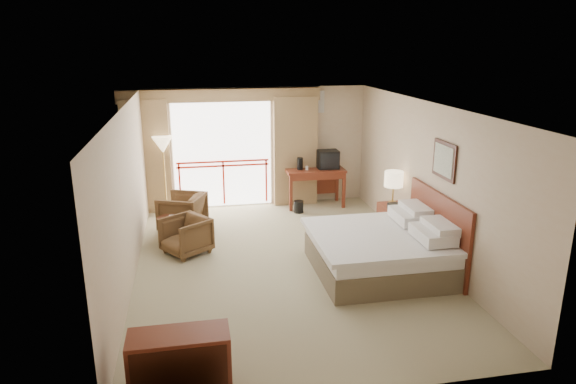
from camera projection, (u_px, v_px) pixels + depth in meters
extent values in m
plane|color=gray|center=(286.00, 263.00, 8.83)|extent=(7.00, 7.00, 0.00)
plane|color=white|center=(285.00, 106.00, 8.07)|extent=(7.00, 7.00, 0.00)
plane|color=#C7AE8D|center=(257.00, 147.00, 11.75)|extent=(5.00, 0.00, 5.00)
plane|color=#C7AE8D|center=(349.00, 282.00, 5.15)|extent=(5.00, 0.00, 5.00)
plane|color=#C7AE8D|center=(128.00, 196.00, 8.00)|extent=(0.00, 7.00, 7.00)
plane|color=#C7AE8D|center=(427.00, 181.00, 8.90)|extent=(0.00, 7.00, 7.00)
plane|color=white|center=(223.00, 155.00, 11.62)|extent=(2.40, 0.00, 2.40)
cube|color=red|center=(223.00, 166.00, 11.68)|extent=(2.09, 0.03, 0.04)
cube|color=red|center=(223.00, 162.00, 11.65)|extent=(2.09, 0.03, 0.04)
cube|color=red|center=(180.00, 185.00, 11.61)|extent=(0.04, 0.03, 1.00)
cube|color=red|center=(224.00, 183.00, 11.79)|extent=(0.04, 0.03, 1.00)
cube|color=red|center=(266.00, 181.00, 11.97)|extent=(0.04, 0.03, 1.00)
cube|color=olive|center=(147.00, 157.00, 11.19)|extent=(1.00, 0.26, 2.50)
cube|color=olive|center=(295.00, 151.00, 11.79)|extent=(1.00, 0.26, 2.50)
cube|color=olive|center=(221.00, 95.00, 11.15)|extent=(4.40, 0.22, 0.28)
cube|color=silver|center=(313.00, 102.00, 11.67)|extent=(0.50, 0.04, 0.50)
cube|color=brown|center=(378.00, 260.00, 8.47)|extent=(2.05, 2.00, 0.40)
cube|color=white|center=(379.00, 243.00, 8.39)|extent=(2.01, 1.96, 0.22)
cube|color=white|center=(377.00, 236.00, 8.34)|extent=(2.09, 2.06, 0.08)
cube|color=white|center=(433.00, 234.00, 8.01)|extent=(0.50, 0.75, 0.18)
cube|color=white|center=(409.00, 216.00, 8.86)|extent=(0.50, 0.75, 0.18)
cube|color=white|center=(441.00, 226.00, 8.00)|extent=(0.40, 0.70, 0.14)
cube|color=white|center=(417.00, 209.00, 8.85)|extent=(0.40, 0.70, 0.14)
cube|color=#581F13|center=(437.00, 231.00, 8.53)|extent=(0.06, 2.10, 1.30)
cube|color=black|center=(444.00, 160.00, 8.19)|extent=(0.03, 0.72, 0.60)
cube|color=silver|center=(443.00, 160.00, 8.19)|extent=(0.01, 0.60, 0.48)
cube|color=#581F13|center=(392.00, 221.00, 9.95)|extent=(0.47, 0.55, 0.65)
cylinder|color=tan|center=(392.00, 202.00, 9.90)|extent=(0.15, 0.15, 0.04)
cylinder|color=tan|center=(393.00, 193.00, 9.84)|extent=(0.03, 0.03, 0.38)
cylinder|color=#FFE5B2|center=(394.00, 179.00, 9.77)|extent=(0.36, 0.36, 0.30)
cube|color=black|center=(394.00, 205.00, 9.70)|extent=(0.22, 0.19, 0.09)
cube|color=#581F13|center=(315.00, 170.00, 11.71)|extent=(1.34, 0.65, 0.06)
cube|color=#581F13|center=(291.00, 193.00, 11.46)|extent=(0.07, 0.07, 0.83)
cube|color=#581F13|center=(344.00, 190.00, 11.68)|extent=(0.07, 0.07, 0.83)
cube|color=#581F13|center=(286.00, 187.00, 11.98)|extent=(0.07, 0.07, 0.83)
cube|color=#581F13|center=(337.00, 184.00, 12.21)|extent=(0.07, 0.07, 0.83)
cube|color=#581F13|center=(312.00, 182.00, 12.07)|extent=(1.23, 0.03, 0.62)
cube|color=#581F13|center=(318.00, 177.00, 11.46)|extent=(1.23, 0.03, 0.13)
cube|color=black|center=(328.00, 159.00, 11.70)|extent=(0.47, 0.36, 0.42)
cube|color=black|center=(330.00, 161.00, 11.53)|extent=(0.42, 0.02, 0.34)
cylinder|color=black|center=(300.00, 164.00, 11.60)|extent=(0.15, 0.15, 0.28)
cylinder|color=white|center=(307.00, 168.00, 11.61)|extent=(0.07, 0.07, 0.09)
cylinder|color=black|center=(299.00, 207.00, 11.43)|extent=(0.25, 0.25, 0.27)
imported|color=#49301A|center=(183.00, 230.00, 10.42)|extent=(1.07, 1.06, 0.75)
imported|color=#49301A|center=(187.00, 253.00, 9.27)|extent=(1.02, 1.01, 0.67)
cylinder|color=black|center=(169.00, 218.00, 9.61)|extent=(0.46, 0.46, 0.04)
cylinder|color=black|center=(170.00, 230.00, 9.68)|extent=(0.05, 0.05, 0.46)
cylinder|color=black|center=(171.00, 242.00, 9.75)|extent=(0.33, 0.33, 0.03)
imported|color=white|center=(169.00, 218.00, 9.61)|extent=(0.17, 0.21, 0.02)
cylinder|color=tan|center=(167.00, 213.00, 11.38)|extent=(0.28, 0.28, 0.03)
cylinder|color=tan|center=(165.00, 181.00, 11.17)|extent=(0.03, 0.03, 1.50)
cone|color=#FFE5B2|center=(163.00, 145.00, 10.94)|extent=(0.44, 0.44, 0.35)
cube|color=#581F13|center=(180.00, 363.00, 5.50)|extent=(1.08, 0.45, 0.72)
cube|color=black|center=(180.00, 376.00, 5.29)|extent=(0.99, 0.02, 0.63)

